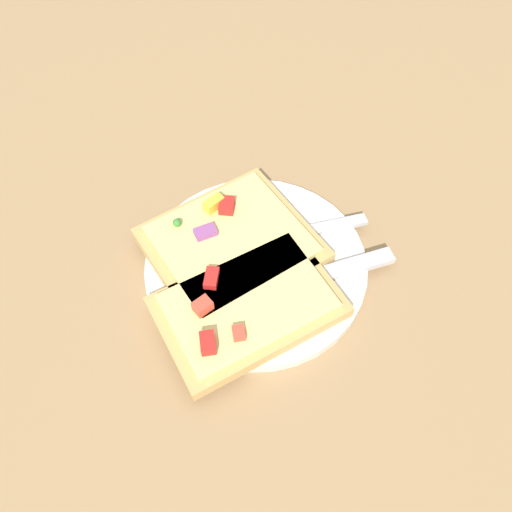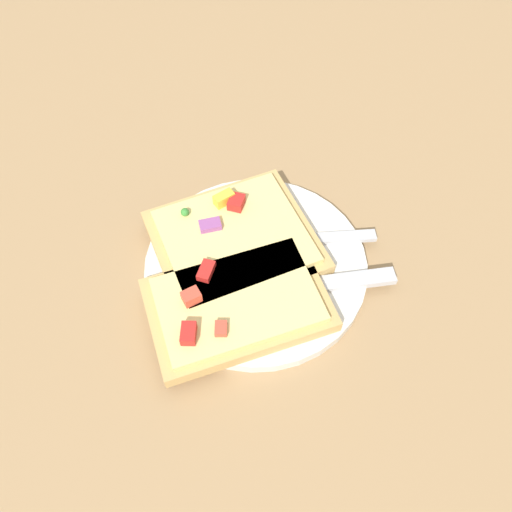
% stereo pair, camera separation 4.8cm
% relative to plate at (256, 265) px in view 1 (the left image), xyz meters
% --- Properties ---
extents(ground_plane, '(4.00, 4.00, 0.00)m').
position_rel_plate_xyz_m(ground_plane, '(0.00, 0.00, -0.01)').
color(ground_plane, '#9E7A51').
extents(plate, '(0.22, 0.22, 0.01)m').
position_rel_plate_xyz_m(plate, '(0.00, 0.00, 0.00)').
color(plate, silver).
rests_on(plate, ground).
extents(fork, '(0.04, 0.20, 0.01)m').
position_rel_plate_xyz_m(fork, '(-0.02, 0.01, 0.01)').
color(fork, '#B7B7BC').
rests_on(fork, plate).
extents(knife, '(0.02, 0.22, 0.01)m').
position_rel_plate_xyz_m(knife, '(0.04, 0.04, 0.01)').
color(knife, '#B7B7BC').
rests_on(knife, plate).
extents(pizza_slice_main, '(0.17, 0.18, 0.03)m').
position_rel_plate_xyz_m(pizza_slice_main, '(-0.02, -0.02, 0.02)').
color(pizza_slice_main, tan).
rests_on(pizza_slice_main, plate).
extents(pizza_slice_corner, '(0.13, 0.18, 0.03)m').
position_rel_plate_xyz_m(pizza_slice_corner, '(0.05, -0.03, 0.02)').
color(pizza_slice_corner, tan).
rests_on(pizza_slice_corner, plate).
extents(crumb_scatter, '(0.05, 0.11, 0.01)m').
position_rel_plate_xyz_m(crumb_scatter, '(-0.04, -0.04, 0.01)').
color(crumb_scatter, tan).
rests_on(crumb_scatter, plate).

